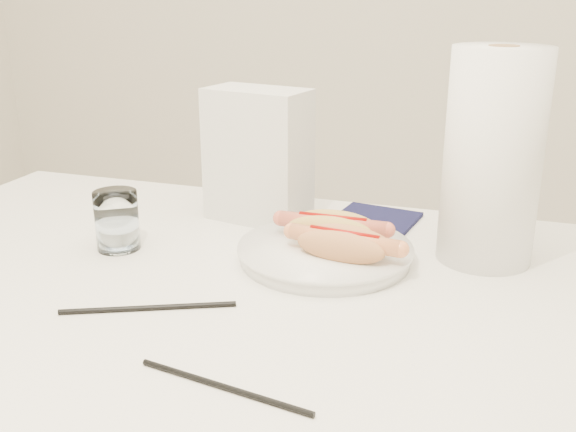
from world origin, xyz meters
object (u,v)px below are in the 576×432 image
(table, at_px, (220,322))
(napkin_box, at_px, (258,156))
(hotdog_left, at_px, (333,228))
(water_glass, at_px, (117,220))
(paper_towel_roll, at_px, (493,158))
(hotdog_right, at_px, (344,244))
(plate, at_px, (325,254))

(table, relative_size, napkin_box, 5.42)
(table, distance_m, hotdog_left, 0.21)
(table, height_order, water_glass, water_glass)
(napkin_box, distance_m, paper_towel_roll, 0.38)
(hotdog_left, xyz_separation_m, hotdog_right, (0.03, -0.06, -0.00))
(table, relative_size, hotdog_left, 7.44)
(hotdog_right, height_order, water_glass, water_glass)
(hotdog_right, bearing_deg, plate, 147.26)
(napkin_box, bearing_deg, hotdog_right, -30.79)
(water_glass, relative_size, paper_towel_roll, 0.30)
(plate, distance_m, napkin_box, 0.23)
(plate, relative_size, hotdog_right, 1.51)
(table, distance_m, water_glass, 0.23)
(hotdog_right, xyz_separation_m, paper_towel_roll, (0.18, 0.11, 0.11))
(hotdog_left, bearing_deg, table, -129.33)
(hotdog_left, relative_size, water_glass, 1.78)
(table, distance_m, paper_towel_roll, 0.44)
(plate, bearing_deg, water_glass, -170.50)
(napkin_box, height_order, paper_towel_roll, paper_towel_roll)
(hotdog_left, relative_size, paper_towel_roll, 0.53)
(hotdog_right, bearing_deg, water_glass, -168.94)
(hotdog_right, height_order, napkin_box, napkin_box)
(hotdog_right, distance_m, paper_towel_roll, 0.24)
(plate, distance_m, paper_towel_roll, 0.27)
(hotdog_left, relative_size, napkin_box, 0.73)
(plate, distance_m, hotdog_right, 0.05)
(plate, relative_size, napkin_box, 1.10)
(hotdog_left, height_order, napkin_box, napkin_box)
(hotdog_left, xyz_separation_m, napkin_box, (-0.16, 0.12, 0.07))
(table, height_order, hotdog_left, hotdog_left)
(hotdog_left, distance_m, napkin_box, 0.21)
(table, xyz_separation_m, napkin_box, (-0.04, 0.26, 0.17))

